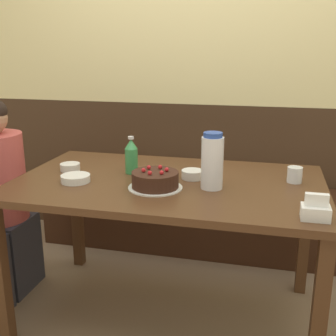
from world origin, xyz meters
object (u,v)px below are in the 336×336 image
birthday_cake (155,180)px  soju_bottle (131,156)px  napkin_holder (316,210)px  bowl_soup_white (76,178)px  water_pitcher (212,161)px  bowl_side_dish (192,174)px  bench_seat (195,218)px  glass_water_tall (295,175)px  bowl_rice_small (70,167)px

birthday_cake → soju_bottle: 0.29m
napkin_holder → bowl_soup_white: napkin_holder is taller
water_pitcher → bowl_soup_white: bearing=-174.6°
bowl_soup_white → bowl_side_dish: bowl_side_dish is taller
bench_seat → bowl_side_dish: 0.96m
soju_bottle → glass_water_tall: (0.83, 0.04, -0.05)m
birthday_cake → bench_seat: bearing=88.2°
bench_seat → birthday_cake: birthday_cake is taller
birthday_cake → bowl_soup_white: 0.41m
bench_seat → bowl_rice_small: bowl_rice_small is taller
bowl_side_dish → bowl_soup_white: bearing=-160.8°
napkin_holder → bowl_rice_small: size_ratio=1.03×
bench_seat → glass_water_tall: size_ratio=28.50×
bench_seat → bowl_side_dish: bearing=-81.7°
bench_seat → bowl_rice_small: (-0.56, -0.78, 0.56)m
bench_seat → water_pitcher: size_ratio=8.25×
bench_seat → birthday_cake: 1.12m
napkin_holder → glass_water_tall: napkin_holder is taller
soju_bottle → bowl_side_dish: (0.33, -0.02, -0.07)m
napkin_holder → bowl_rice_small: napkin_holder is taller
soju_bottle → bowl_soup_white: soju_bottle is taller
bowl_rice_small → glass_water_tall: glass_water_tall is taller
birthday_cake → bowl_rice_small: (-0.53, 0.18, -0.02)m
water_pitcher → glass_water_tall: (0.39, 0.19, -0.09)m
bowl_side_dish → bench_seat: bearing=98.3°
napkin_holder → bowl_side_dish: (-0.56, 0.41, -0.02)m
bench_seat → glass_water_tall: (0.61, -0.71, 0.58)m
soju_bottle → bowl_soup_white: 0.32m
bench_seat → napkin_holder: napkin_holder is taller
water_pitcher → glass_water_tall: size_ratio=3.45×
napkin_holder → bowl_soup_white: bearing=169.0°
soju_bottle → glass_water_tall: 0.84m
napkin_holder → bowl_side_dish: bearing=143.8°
bench_seat → napkin_holder: bearing=-60.3°
water_pitcher → bowl_soup_white: 0.68m
bowl_soup_white → bowl_rice_small: size_ratio=1.36×
napkin_holder → bowl_rice_small: bearing=162.2°
bowl_rice_small → water_pitcher: bearing=-8.3°
napkin_holder → bowl_side_dish: 0.69m
water_pitcher → bowl_soup_white: water_pitcher is taller
bench_seat → birthday_cake: size_ratio=8.58×
bowl_soup_white → birthday_cake: bearing=0.1°
birthday_cake → glass_water_tall: (0.65, 0.25, -0.00)m
water_pitcher → bowl_rice_small: (-0.79, 0.12, -0.11)m
bowl_soup_white → water_pitcher: bearing=5.4°
bench_seat → bowl_soup_white: 1.20m
soju_bottle → birthday_cake: bearing=-48.5°
birthday_cake → bowl_soup_white: (-0.41, -0.00, -0.02)m
birthday_cake → bowl_side_dish: (0.14, 0.19, -0.02)m
bowl_rice_small → birthday_cake: bearing=-18.6°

